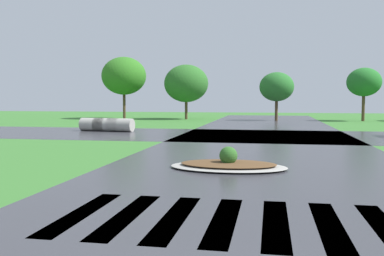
% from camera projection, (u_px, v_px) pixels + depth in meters
% --- Properties ---
extents(asphalt_roadway, '(9.75, 80.00, 0.01)m').
position_uv_depth(asphalt_roadway, '(259.00, 166.00, 13.54)').
color(asphalt_roadway, '#35353A').
rests_on(asphalt_roadway, ground).
extents(asphalt_cross_road, '(90.00, 8.78, 0.01)m').
position_uv_depth(asphalt_cross_road, '(264.00, 136.00, 24.43)').
color(asphalt_cross_road, '#35353A').
rests_on(asphalt_cross_road, ground).
extents(crosswalk_stripes, '(6.75, 3.11, 0.01)m').
position_uv_depth(crosswalk_stripes, '(250.00, 221.00, 7.47)').
color(crosswalk_stripes, white).
rests_on(crosswalk_stripes, ground).
extents(median_island, '(3.60, 2.14, 0.68)m').
position_uv_depth(median_island, '(228.00, 164.00, 13.08)').
color(median_island, '#9E9B93').
rests_on(median_island, ground).
extents(drainage_pipe_stack, '(3.72, 1.27, 0.86)m').
position_uv_depth(drainage_pipe_stack, '(107.00, 125.00, 27.65)').
color(drainage_pipe_stack, '#9E9B93').
rests_on(drainage_pipe_stack, ground).
extents(background_treeline, '(34.94, 4.82, 6.41)m').
position_uv_depth(background_treeline, '(235.00, 81.00, 41.96)').
color(background_treeline, '#4C3823').
rests_on(background_treeline, ground).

